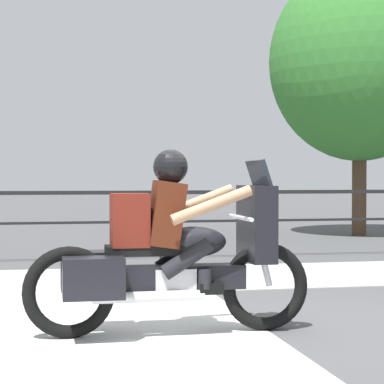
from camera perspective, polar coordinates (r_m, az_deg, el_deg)
ground_plane at (r=6.50m, az=5.43°, el=-10.47°), size 120.00×120.00×0.00m
sidewalk_band at (r=9.76m, az=-0.38°, el=-6.52°), size 44.00×2.40×0.01m
crosswalk_band at (r=6.04m, az=-10.51°, el=-11.35°), size 3.59×6.00×0.01m
fence_railing at (r=11.81m, az=-2.38°, el=-1.00°), size 36.00×0.05×1.09m
motorcycle at (r=6.22m, az=-1.66°, el=-4.54°), size 2.40×0.76×1.54m
tree_behind_sign at (r=17.27m, az=12.66°, el=9.65°), size 4.03×4.03×6.09m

